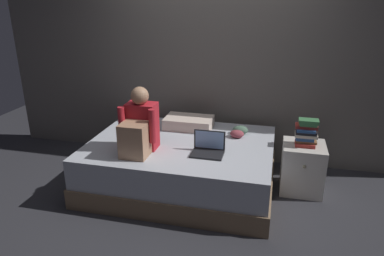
# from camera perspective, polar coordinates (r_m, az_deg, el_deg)

# --- Properties ---
(ground_plane) EXTENTS (8.00, 8.00, 0.00)m
(ground_plane) POSITION_cam_1_polar(r_m,az_deg,el_deg) (3.81, 0.07, -11.62)
(ground_plane) COLOR #2D2D33
(wall_back) EXTENTS (5.60, 0.10, 2.70)m
(wall_back) POSITION_cam_1_polar(r_m,az_deg,el_deg) (4.45, 3.80, 11.76)
(wall_back) COLOR #605B56
(wall_back) RESTS_ON ground_plane
(bed) EXTENTS (2.00, 1.50, 0.53)m
(bed) POSITION_cam_1_polar(r_m,az_deg,el_deg) (3.98, -1.72, -5.81)
(bed) COLOR #7A6047
(bed) RESTS_ON ground_plane
(nightstand) EXTENTS (0.44, 0.46, 0.54)m
(nightstand) POSITION_cam_1_polar(r_m,az_deg,el_deg) (4.06, 17.21, -6.06)
(nightstand) COLOR beige
(nightstand) RESTS_ON ground_plane
(person_sitting) EXTENTS (0.39, 0.44, 0.66)m
(person_sitting) POSITION_cam_1_polar(r_m,az_deg,el_deg) (3.60, -8.46, 0.04)
(person_sitting) COLOR #B21E28
(person_sitting) RESTS_ON bed
(laptop) EXTENTS (0.32, 0.23, 0.22)m
(laptop) POSITION_cam_1_polar(r_m,az_deg,el_deg) (3.58, 2.60, -3.25)
(laptop) COLOR black
(laptop) RESTS_ON bed
(pillow) EXTENTS (0.56, 0.36, 0.13)m
(pillow) POSITION_cam_1_polar(r_m,az_deg,el_deg) (4.25, -0.52, 0.87)
(pillow) COLOR beige
(pillow) RESTS_ON bed
(book_stack) EXTENTS (0.23, 0.17, 0.29)m
(book_stack) POSITION_cam_1_polar(r_m,az_deg,el_deg) (3.90, 17.81, -0.75)
(book_stack) COLOR #9E2D28
(book_stack) RESTS_ON nightstand
(clothes_pile) EXTENTS (0.19, 0.26, 0.10)m
(clothes_pile) POSITION_cam_1_polar(r_m,az_deg,el_deg) (4.05, 7.44, -0.64)
(clothes_pile) COLOR #8E3D47
(clothes_pile) RESTS_ON bed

